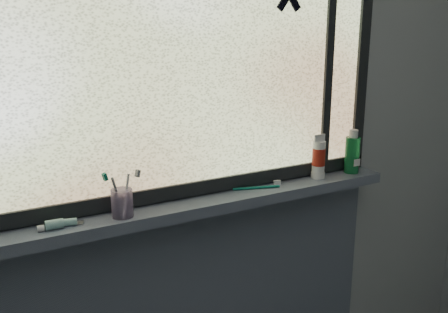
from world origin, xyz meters
TOP-DOWN VIEW (x-y plane):
  - wall_back at (0.00, 1.30)m, footprint 3.00×0.01m
  - windowsill at (0.00, 1.23)m, footprint 1.62×0.14m
  - window_pane at (0.00, 1.28)m, footprint 1.50×0.01m
  - frame_bottom at (0.00, 1.28)m, footprint 1.60×0.03m
  - frame_right at (0.78, 1.28)m, footprint 0.05×0.03m
  - frame_mullion at (0.60, 1.28)m, footprint 0.03×0.03m
  - toothpaste_tube at (-0.46, 1.21)m, footprint 0.17×0.05m
  - toothbrush_cup at (-0.27, 1.21)m, footprint 0.08×0.08m
  - toothbrush_lying at (0.25, 1.24)m, footprint 0.22×0.08m
  - mouthwash_bottle at (0.71, 1.23)m, footprint 0.08×0.08m
  - cream_tube at (0.54, 1.24)m, footprint 0.06×0.06m

SIDE VIEW (x-z plane):
  - windowsill at x=0.00m, z-range 0.98..1.02m
  - toothbrush_lying at x=0.25m, z-range 1.02..1.03m
  - toothpaste_tube at x=-0.46m, z-range 1.02..1.05m
  - frame_bottom at x=0.00m, z-range 1.02..1.07m
  - toothbrush_cup at x=-0.27m, z-range 1.02..1.11m
  - mouthwash_bottle at x=0.71m, z-range 1.04..1.18m
  - cream_tube at x=0.54m, z-range 1.05..1.18m
  - wall_back at x=0.00m, z-range 0.00..2.50m
  - frame_right at x=0.78m, z-range 0.98..2.08m
  - window_pane at x=0.00m, z-range 1.03..2.03m
  - frame_mullion at x=0.60m, z-range 1.03..2.03m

